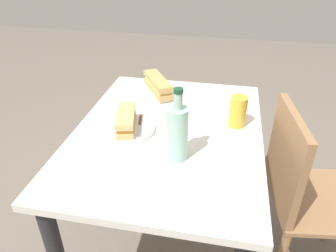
{
  "coord_description": "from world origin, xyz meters",
  "views": [
    {
      "loc": [
        1.11,
        0.22,
        1.44
      ],
      "look_at": [
        0.0,
        0.0,
        0.75
      ],
      "focal_mm": 34.13,
      "sensor_mm": 36.0,
      "label": 1
    }
  ],
  "objects_px": {
    "baguette_sandwich_far": "(126,120)",
    "water_bottle": "(178,132)",
    "knife_near": "(167,87)",
    "beer_glass": "(238,112)",
    "chair_far": "(302,191)",
    "dining_table": "(168,154)",
    "knife_far": "(140,125)",
    "plate_far": "(127,129)",
    "baguette_sandwich_near": "(158,84)",
    "plate_near": "(158,92)"
  },
  "relations": [
    {
      "from": "water_bottle",
      "to": "baguette_sandwich_near",
      "type": "bearing_deg",
      "value": -159.83
    },
    {
      "from": "baguette_sandwich_near",
      "to": "knife_near",
      "type": "relative_size",
      "value": 1.5
    },
    {
      "from": "dining_table",
      "to": "plate_near",
      "type": "xyz_separation_m",
      "value": [
        -0.34,
        -0.12,
        0.13
      ]
    },
    {
      "from": "plate_far",
      "to": "chair_far",
      "type": "bearing_deg",
      "value": 91.78
    },
    {
      "from": "chair_far",
      "to": "water_bottle",
      "type": "height_order",
      "value": "water_bottle"
    },
    {
      "from": "plate_near",
      "to": "water_bottle",
      "type": "relative_size",
      "value": 0.85
    },
    {
      "from": "dining_table",
      "to": "chair_far",
      "type": "relative_size",
      "value": 1.19
    },
    {
      "from": "plate_far",
      "to": "knife_near",
      "type": "bearing_deg",
      "value": 167.96
    },
    {
      "from": "water_bottle",
      "to": "baguette_sandwich_far",
      "type": "bearing_deg",
      "value": -121.02
    },
    {
      "from": "chair_far",
      "to": "beer_glass",
      "type": "xyz_separation_m",
      "value": [
        -0.11,
        -0.3,
        0.3
      ]
    },
    {
      "from": "baguette_sandwich_far",
      "to": "dining_table",
      "type": "bearing_deg",
      "value": 101.68
    },
    {
      "from": "knife_near",
      "to": "plate_far",
      "type": "height_order",
      "value": "knife_near"
    },
    {
      "from": "water_bottle",
      "to": "knife_far",
      "type": "bearing_deg",
      "value": -131.46
    },
    {
      "from": "plate_near",
      "to": "plate_far",
      "type": "height_order",
      "value": "same"
    },
    {
      "from": "knife_far",
      "to": "plate_far",
      "type": "bearing_deg",
      "value": -64.63
    },
    {
      "from": "plate_near",
      "to": "knife_far",
      "type": "xyz_separation_m",
      "value": [
        0.35,
        0.0,
        0.01
      ]
    },
    {
      "from": "plate_near",
      "to": "dining_table",
      "type": "bearing_deg",
      "value": 19.53
    },
    {
      "from": "dining_table",
      "to": "water_bottle",
      "type": "height_order",
      "value": "water_bottle"
    },
    {
      "from": "dining_table",
      "to": "knife_near",
      "type": "height_order",
      "value": "knife_near"
    },
    {
      "from": "knife_near",
      "to": "dining_table",
      "type": "bearing_deg",
      "value": 11.94
    },
    {
      "from": "chair_far",
      "to": "baguette_sandwich_near",
      "type": "bearing_deg",
      "value": -116.67
    },
    {
      "from": "baguette_sandwich_far",
      "to": "water_bottle",
      "type": "distance_m",
      "value": 0.29
    },
    {
      "from": "chair_far",
      "to": "beer_glass",
      "type": "height_order",
      "value": "chair_far"
    },
    {
      "from": "plate_near",
      "to": "baguette_sandwich_near",
      "type": "xyz_separation_m",
      "value": [
        -0.0,
        -0.0,
        0.04
      ]
    },
    {
      "from": "dining_table",
      "to": "knife_near",
      "type": "relative_size",
      "value": 6.09
    },
    {
      "from": "dining_table",
      "to": "knife_far",
      "type": "xyz_separation_m",
      "value": [
        0.01,
        -0.12,
        0.14
      ]
    },
    {
      "from": "dining_table",
      "to": "beer_glass",
      "type": "height_order",
      "value": "beer_glass"
    },
    {
      "from": "dining_table",
      "to": "baguette_sandwich_far",
      "type": "distance_m",
      "value": 0.24
    },
    {
      "from": "dining_table",
      "to": "water_bottle",
      "type": "bearing_deg",
      "value": 21.38
    },
    {
      "from": "beer_glass",
      "to": "chair_far",
      "type": "bearing_deg",
      "value": 70.41
    },
    {
      "from": "plate_near",
      "to": "knife_far",
      "type": "distance_m",
      "value": 0.35
    },
    {
      "from": "knife_near",
      "to": "beer_glass",
      "type": "relative_size",
      "value": 1.27
    },
    {
      "from": "baguette_sandwich_far",
      "to": "knife_far",
      "type": "distance_m",
      "value": 0.06
    },
    {
      "from": "plate_near",
      "to": "knife_near",
      "type": "xyz_separation_m",
      "value": [
        -0.04,
        0.04,
        0.01
      ]
    },
    {
      "from": "beer_glass",
      "to": "dining_table",
      "type": "bearing_deg",
      "value": -70.99
    },
    {
      "from": "plate_far",
      "to": "plate_near",
      "type": "bearing_deg",
      "value": 172.78
    },
    {
      "from": "chair_far",
      "to": "baguette_sandwich_far",
      "type": "relative_size",
      "value": 4.11
    },
    {
      "from": "baguette_sandwich_far",
      "to": "knife_far",
      "type": "height_order",
      "value": "baguette_sandwich_far"
    },
    {
      "from": "water_bottle",
      "to": "beer_glass",
      "type": "xyz_separation_m",
      "value": [
        -0.28,
        0.21,
        -0.04
      ]
    },
    {
      "from": "plate_far",
      "to": "beer_glass",
      "type": "height_order",
      "value": "beer_glass"
    },
    {
      "from": "chair_far",
      "to": "baguette_sandwich_near",
      "type": "xyz_separation_m",
      "value": [
        -0.35,
        -0.71,
        0.28
      ]
    },
    {
      "from": "knife_near",
      "to": "baguette_sandwich_far",
      "type": "height_order",
      "value": "baguette_sandwich_far"
    },
    {
      "from": "chair_far",
      "to": "knife_far",
      "type": "height_order",
      "value": "chair_far"
    },
    {
      "from": "dining_table",
      "to": "knife_far",
      "type": "relative_size",
      "value": 5.77
    },
    {
      "from": "baguette_sandwich_far",
      "to": "water_bottle",
      "type": "relative_size",
      "value": 0.76
    },
    {
      "from": "plate_far",
      "to": "baguette_sandwich_far",
      "type": "xyz_separation_m",
      "value": [
        0.0,
        -0.0,
        0.04
      ]
    },
    {
      "from": "plate_far",
      "to": "knife_far",
      "type": "xyz_separation_m",
      "value": [
        -0.02,
        0.05,
        0.01
      ]
    },
    {
      "from": "baguette_sandwich_far",
      "to": "beer_glass",
      "type": "bearing_deg",
      "value": 106.31
    },
    {
      "from": "knife_near",
      "to": "knife_far",
      "type": "bearing_deg",
      "value": -5.68
    },
    {
      "from": "baguette_sandwich_far",
      "to": "water_bottle",
      "type": "xyz_separation_m",
      "value": [
        0.14,
        0.24,
        0.06
      ]
    }
  ]
}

